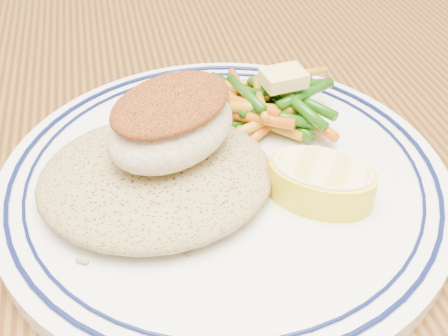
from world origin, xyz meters
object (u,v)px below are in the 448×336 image
at_px(dining_table, 227,288).
at_px(rice_pilaf, 156,172).
at_px(vegetable_pile, 269,104).
at_px(fish_fillet, 171,122).
at_px(lemon_wedge, 321,180).
at_px(plate, 224,180).

bearing_deg(dining_table, rice_pilaf, -178.68).
bearing_deg(dining_table, vegetable_pile, 52.94).
distance_m(fish_fillet, vegetable_pile, 0.09).
bearing_deg(dining_table, lemon_wedge, -31.00).
distance_m(dining_table, vegetable_pile, 0.14).
distance_m(dining_table, plate, 0.11).
bearing_deg(fish_fillet, vegetable_pile, 32.82).
xyz_separation_m(rice_pilaf, vegetable_pile, (0.09, 0.06, -0.00)).
height_order(plate, lemon_wedge, lemon_wedge).
height_order(rice_pilaf, vegetable_pile, vegetable_pile).
bearing_deg(plate, vegetable_pile, 49.69).
bearing_deg(vegetable_pile, fish_fillet, -147.18).
distance_m(plate, fish_fillet, 0.06).
xyz_separation_m(plate, fish_fillet, (-0.03, 0.00, 0.05)).
relative_size(rice_pilaf, fish_fillet, 1.37).
distance_m(plate, rice_pilaf, 0.05).
relative_size(fish_fillet, lemon_wedge, 1.27).
bearing_deg(fish_fillet, lemon_wedge, -24.85).
relative_size(dining_table, vegetable_pile, 13.87).
bearing_deg(dining_table, fish_fillet, 165.90).
xyz_separation_m(fish_fillet, lemon_wedge, (0.08, -0.04, -0.03)).
relative_size(plate, rice_pilaf, 2.00).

